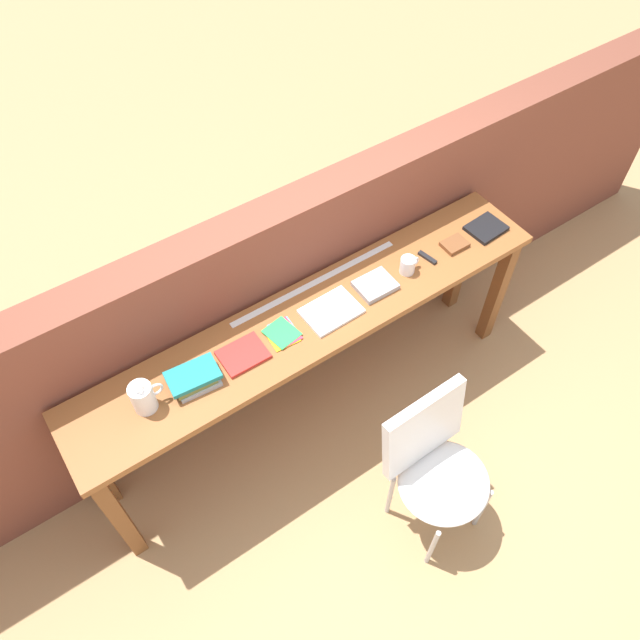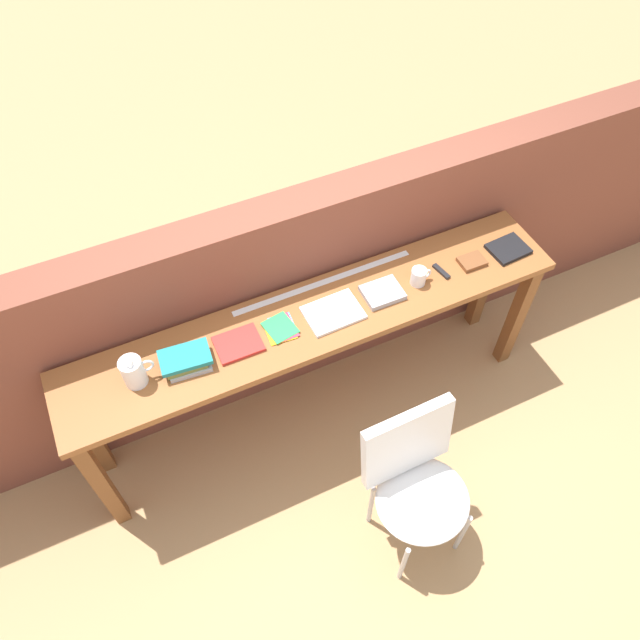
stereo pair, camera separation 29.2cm
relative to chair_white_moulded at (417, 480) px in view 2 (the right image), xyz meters
name	(u,v)px [view 2 (the right image)]	position (x,y,z in m)	size (l,w,h in m)	color
ground_plane	(339,449)	(-0.13, 0.51, -0.53)	(40.00, 40.00, 0.00)	tan
brick_wall_back	(289,296)	(-0.13, 1.15, 0.12)	(6.00, 0.20, 1.30)	brown
sideboard	(316,332)	(-0.13, 0.81, 0.21)	(2.50, 0.44, 0.88)	brown
chair_white_moulded	(417,480)	(0.00, 0.00, 0.00)	(0.45, 0.46, 0.89)	white
pitcher_white	(134,372)	(-1.00, 0.81, 0.43)	(0.14, 0.10, 0.18)	white
book_stack_leftmost	(186,360)	(-0.77, 0.80, 0.39)	(0.24, 0.18, 0.07)	#9E9EA3
magazine_cycling	(238,344)	(-0.52, 0.80, 0.36)	(0.21, 0.17, 0.02)	red
pamphlet_pile_colourful	(282,328)	(-0.31, 0.81, 0.36)	(0.15, 0.17, 0.01)	#3399D8
book_open_centre	(333,313)	(-0.05, 0.78, 0.36)	(0.27, 0.19, 0.02)	white
book_grey_hardcover	(382,293)	(0.22, 0.79, 0.37)	(0.19, 0.15, 0.03)	#9E9EA3
mug	(419,276)	(0.42, 0.78, 0.40)	(0.11, 0.08, 0.09)	white
multitool_folded	(441,271)	(0.56, 0.79, 0.36)	(0.02, 0.11, 0.02)	black
leather_journal_brown	(472,261)	(0.73, 0.78, 0.37)	(0.13, 0.10, 0.02)	brown
book_repair_rightmost	(508,249)	(0.95, 0.78, 0.36)	(0.19, 0.16, 0.02)	black
ruler_metal_back_edge	(324,282)	(-0.01, 0.98, 0.35)	(0.96, 0.03, 0.00)	silver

